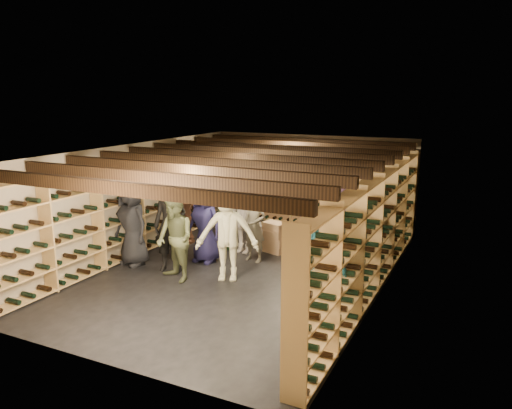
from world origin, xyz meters
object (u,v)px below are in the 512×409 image
object	(u,v)px
person_1	(170,226)
person_8	(337,253)
person_5	(182,205)
person_12	(366,227)
crate_stack_right	(287,236)
person_2	(175,239)
crate_stack_left	(275,237)
person_0	(132,224)
person_10	(227,207)
person_6	(205,224)
crate_loose	(316,247)
person_3	(227,232)
person_11	(339,221)
person_7	(254,226)
person_9	(242,217)
person_4	(316,267)

from	to	relation	value
person_1	person_8	size ratio (longest dim) A/B	1.21
person_5	person_12	bearing A→B (deg)	18.73
crate_stack_right	person_2	bearing A→B (deg)	-107.33
crate_stack_left	crate_stack_right	world-z (taller)	crate_stack_left
crate_stack_left	person_0	size ratio (longest dim) A/B	0.39
crate_stack_right	person_10	xyz separation A→B (m)	(-1.13, -0.88, 0.77)
person_0	person_6	distance (m)	1.48
person_1	person_6	size ratio (longest dim) A/B	1.13
person_5	person_0	bearing A→B (deg)	-71.66
crate_loose	person_8	bearing A→B (deg)	-62.78
crate_stack_right	person_2	size ratio (longest dim) A/B	0.33
person_3	person_8	bearing A→B (deg)	-14.46
person_11	person_7	bearing A→B (deg)	-153.09
person_3	person_10	size ratio (longest dim) A/B	1.00
person_10	crate_stack_left	bearing A→B (deg)	6.97
person_5	person_7	world-z (taller)	person_5
person_5	person_10	size ratio (longest dim) A/B	0.95
person_11	person_9	bearing A→B (deg)	-168.26
person_1	person_11	bearing A→B (deg)	21.87
crate_stack_right	crate_loose	world-z (taller)	crate_stack_right
person_4	person_5	size ratio (longest dim) A/B	1.01
person_6	person_9	xyz separation A→B (m)	(0.44, 0.86, -0.01)
person_0	person_3	distance (m)	2.18
person_0	person_10	size ratio (longest dim) A/B	0.92
crate_loose	person_0	world-z (taller)	person_0
crate_stack_left	crate_loose	world-z (taller)	crate_stack_left
person_5	crate_stack_left	bearing A→B (deg)	23.39
person_2	person_9	xyz separation A→B (m)	(0.36, 2.05, -0.01)
person_0	person_4	world-z (taller)	person_4
crate_stack_left	crate_loose	xyz separation A→B (m)	(0.78, 0.51, -0.25)
crate_stack_left	person_2	bearing A→B (deg)	-112.71
person_5	person_9	world-z (taller)	person_5
crate_stack_right	person_1	size ratio (longest dim) A/B	0.30
person_3	person_2	bearing A→B (deg)	-172.50
person_7	person_2	bearing A→B (deg)	-107.18
person_4	person_5	distance (m)	5.07
crate_stack_left	person_7	world-z (taller)	person_7
person_9	person_11	bearing A→B (deg)	13.42
person_6	person_1	bearing A→B (deg)	-105.31
person_1	person_3	size ratio (longest dim) A/B	0.99
person_0	person_9	world-z (taller)	person_0
person_7	person_12	xyz separation A→B (m)	(2.20, 0.56, 0.10)
crate_stack_right	person_4	xyz separation A→B (m)	(1.97, -3.68, 0.73)
person_0	person_1	distance (m)	0.94
person_5	person_6	distance (m)	1.59
crate_loose	person_8	xyz separation A→B (m)	(1.15, -2.23, 0.67)
person_2	person_7	size ratio (longest dim) A/B	1.08
person_2	person_8	xyz separation A→B (m)	(2.93, 0.67, -0.06)
person_2	crate_loose	bearing A→B (deg)	83.30
person_4	person_11	bearing A→B (deg)	112.20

